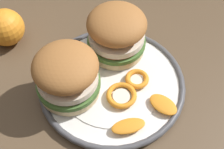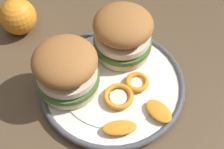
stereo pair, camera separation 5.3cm
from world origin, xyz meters
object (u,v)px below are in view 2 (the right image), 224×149
Objects in this scene: sandwich_half_left at (66,69)px; whole_orange at (18,17)px; sandwich_half_right at (123,33)px; dining_table at (112,88)px; dinner_plate at (112,84)px.

sandwich_half_left is 0.21m from whole_orange.
sandwich_half_right is at bearing 67.30° from sandwich_half_left.
sandwich_half_right is at bearing 8.56° from whole_orange.
sandwich_half_left is (-0.04, -0.10, 0.17)m from dining_table.
sandwich_half_right is at bearing 102.16° from dinner_plate.
whole_orange is (-0.24, -0.04, -0.03)m from sandwich_half_right.
sandwich_half_right is 2.07× the size of whole_orange.
sandwich_half_right is 0.24m from whole_orange.
dining_table is 4.64× the size of dinner_plate.
sandwich_half_left and sandwich_half_right have the same top height.
dining_table is 0.20m from sandwich_half_left.
sandwich_half_right is (-0.02, 0.08, 0.06)m from dinner_plate.
whole_orange is (-0.18, 0.09, -0.03)m from sandwich_half_left.
dining_table is at bearing 116.90° from dinner_plate.
sandwich_half_right reaches higher than whole_orange.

